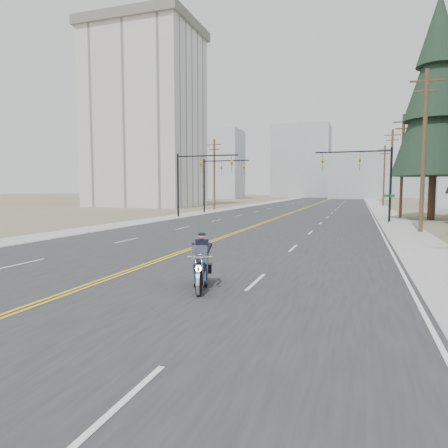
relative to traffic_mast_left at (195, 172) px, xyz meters
name	(u,v)px	position (x,y,z in m)	size (l,w,h in m)	color
ground_plane	(48,301)	(8.98, -32.00, -4.94)	(400.00, 400.00, 0.00)	#776D56
road	(314,205)	(8.98, 38.00, -4.93)	(20.00, 200.00, 0.01)	#303033
sidewalk_left	(256,204)	(-2.52, 38.00, -4.93)	(3.00, 200.00, 0.01)	#A5A5A0
sidewalk_right	(377,206)	(20.48, 38.00, -4.93)	(3.00, 200.00, 0.01)	#A5A5A0
traffic_mast_left	(195,172)	(0.00, 0.00, 0.00)	(7.10, 0.26, 7.00)	black
traffic_mast_right	(368,170)	(17.95, 0.00, 0.00)	(7.10, 0.26, 7.00)	black
traffic_mast_far	(216,175)	(-0.33, 8.00, -0.06)	(6.10, 0.26, 7.00)	black
street_sign	(389,204)	(19.78, -2.00, -3.13)	(0.90, 0.06, 2.62)	black
utility_pole_b	(424,149)	(21.48, -9.00, 1.05)	(2.20, 0.30, 11.50)	brown
utility_pole_c	(402,164)	(21.48, 6.00, 0.79)	(2.20, 0.30, 11.00)	brown
utility_pole_d	(391,169)	(21.48, 21.00, 1.05)	(2.20, 0.30, 11.50)	brown
utility_pole_e	(384,174)	(21.48, 38.00, 0.79)	(2.20, 0.30, 11.00)	brown
utility_pole_left	(214,173)	(-3.52, 16.00, 0.54)	(2.20, 0.30, 10.50)	brown
apartment_block	(146,122)	(-19.02, 23.00, 10.06)	(18.00, 14.00, 30.00)	silver
haze_bldg_a	(220,165)	(-26.02, 83.00, 6.06)	(14.00, 12.00, 22.00)	#B7BCC6
haze_bldg_b	(359,176)	(16.98, 93.00, 2.06)	(18.00, 14.00, 14.00)	#ADB2B7
haze_bldg_d	(301,162)	(-3.02, 108.00, 8.06)	(20.00, 15.00, 26.00)	#ADB2B7
haze_bldg_e	(408,181)	(33.98, 118.00, 1.06)	(14.00, 14.00, 12.00)	#B7BCC6
haze_bldg_f	(195,176)	(-41.02, 98.00, 3.06)	(12.00, 12.00, 16.00)	#ADB2B7
motorcyclist	(201,261)	(12.56, -29.37, -4.06)	(0.96, 2.25, 1.75)	black
conifer_tall	(437,91)	(24.10, 3.72, 7.74)	(7.95, 7.95, 22.07)	#382619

